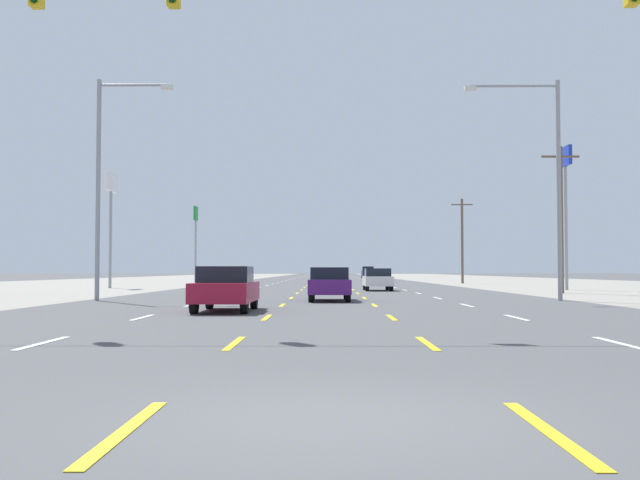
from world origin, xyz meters
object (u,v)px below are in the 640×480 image
at_px(streetlight_left_row_0, 105,174).
at_px(pole_sign_right_row_1, 565,182).
at_px(suv_far_right_midfar, 368,272).
at_px(sedan_center_turn_near, 329,284).
at_px(pole_sign_left_row_2, 196,227).
at_px(pole_sign_left_row_1, 111,198).
at_px(sedan_inner_left_nearest, 226,288).
at_px(sedan_inner_right_mid, 378,279).
at_px(streetlight_right_row_0, 549,172).

bearing_deg(streetlight_left_row_0, pole_sign_right_row_1, 34.97).
bearing_deg(suv_far_right_midfar, sedan_center_turn_near, -94.17).
height_order(sedan_center_turn_near, pole_sign_left_row_2, pole_sign_left_row_2).
bearing_deg(streetlight_left_row_0, suv_far_right_midfar, 79.87).
height_order(pole_sign_left_row_1, pole_sign_right_row_1, pole_sign_right_row_1).
xyz_separation_m(suv_far_right_midfar, pole_sign_left_row_1, (-23.18, -70.22, 5.75)).
relative_size(sedan_inner_left_nearest, pole_sign_right_row_1, 0.46).
height_order(sedan_inner_left_nearest, pole_sign_right_row_1, pole_sign_right_row_1).
height_order(sedan_center_turn_near, streetlight_left_row_0, streetlight_left_row_0).
bearing_deg(suv_far_right_midfar, sedan_inner_left_nearest, -95.72).
distance_m(sedan_inner_right_mid, streetlight_left_row_0, 21.86).
bearing_deg(pole_sign_left_row_2, sedan_inner_left_nearest, -79.29).
xyz_separation_m(suv_far_right_midfar, pole_sign_right_row_1, (9.32, -75.45, 6.31)).
height_order(suv_far_right_midfar, streetlight_right_row_0, streetlight_right_row_0).
bearing_deg(pole_sign_left_row_1, pole_sign_left_row_2, 87.09).
bearing_deg(sedan_inner_right_mid, pole_sign_left_row_2, 117.15).
bearing_deg(sedan_inner_right_mid, pole_sign_left_row_1, 161.15).
bearing_deg(suv_far_right_midfar, sedan_inner_right_mid, -92.66).
height_order(sedan_inner_right_mid, streetlight_right_row_0, streetlight_right_row_0).
xyz_separation_m(sedan_inner_left_nearest, streetlight_left_row_0, (-6.50, 8.55, 4.82)).
bearing_deg(pole_sign_left_row_2, suv_far_right_midfar, 62.39).
xyz_separation_m(suv_far_right_midfar, streetlight_left_row_0, (-16.74, -93.68, 4.55)).
bearing_deg(sedan_inner_left_nearest, pole_sign_right_row_1, 53.85).
relative_size(sedan_inner_right_mid, streetlight_left_row_0, 0.46).
xyz_separation_m(suv_far_right_midfar, pole_sign_left_row_2, (-21.72, -41.53, 5.26)).
relative_size(sedan_center_turn_near, streetlight_left_row_0, 0.46).
bearing_deg(pole_sign_left_row_1, sedan_center_turn_near, -55.23).
bearing_deg(pole_sign_left_row_2, pole_sign_left_row_1, -92.91).
relative_size(pole_sign_left_row_1, pole_sign_right_row_1, 0.89).
relative_size(pole_sign_right_row_1, streetlight_left_row_0, 0.99).
bearing_deg(sedan_center_turn_near, pole_sign_left_row_2, 105.91).
distance_m(pole_sign_left_row_1, streetlight_left_row_0, 24.36).
bearing_deg(streetlight_right_row_0, pole_sign_right_row_1, 70.40).
distance_m(suv_far_right_midfar, pole_sign_left_row_1, 74.17).
relative_size(sedan_inner_left_nearest, pole_sign_left_row_2, 0.53).
xyz_separation_m(sedan_inner_left_nearest, pole_sign_left_row_2, (-11.48, 60.70, 5.53)).
distance_m(pole_sign_left_row_2, pole_sign_right_row_1, 45.99).
height_order(sedan_inner_left_nearest, streetlight_right_row_0, streetlight_right_row_0).
bearing_deg(streetlight_left_row_0, pole_sign_left_row_1, 105.34).
bearing_deg(sedan_inner_left_nearest, sedan_center_turn_near, 68.05).
bearing_deg(pole_sign_right_row_1, pole_sign_left_row_2, 132.47).
bearing_deg(sedan_inner_right_mid, pole_sign_right_row_1, 6.45).
relative_size(pole_sign_left_row_1, streetlight_left_row_0, 0.88).
height_order(pole_sign_right_row_1, streetlight_right_row_0, pole_sign_right_row_1).
distance_m(pole_sign_left_row_1, pole_sign_right_row_1, 32.92).
bearing_deg(sedan_inner_left_nearest, sedan_inner_right_mid, 75.25).
bearing_deg(sedan_center_turn_near, streetlight_left_row_0, 179.53).
xyz_separation_m(sedan_center_turn_near, streetlight_right_row_0, (9.66, 0.08, 4.89)).
distance_m(sedan_center_turn_near, streetlight_left_row_0, 11.02).
distance_m(sedan_center_turn_near, pole_sign_right_row_1, 25.29).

